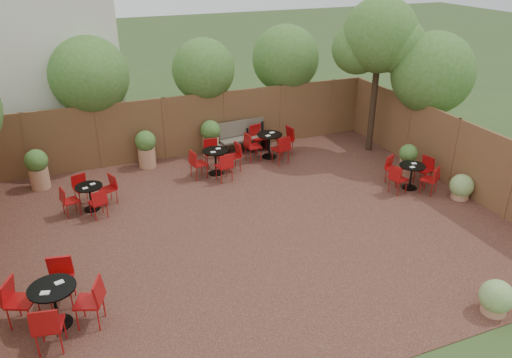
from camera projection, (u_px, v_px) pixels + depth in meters
name	position (u px, v px, depth m)	size (l,w,h in m)	color
ground	(254.00, 225.00, 12.22)	(80.00, 80.00, 0.00)	#354F23
courtyard_paving	(254.00, 225.00, 12.21)	(12.00, 10.00, 0.02)	#3B1B18
fence_back	(196.00, 125.00, 15.98)	(12.00, 0.08, 2.00)	brown
fence_right	(454.00, 153.00, 13.83)	(0.08, 10.00, 2.00)	brown
neighbour_building	(27.00, 23.00, 15.68)	(5.00, 4.00, 8.00)	silver
overhang_foliage	(138.00, 98.00, 12.56)	(15.84, 10.64, 2.80)	#386520
courtyard_tree	(380.00, 40.00, 15.14)	(2.54, 2.44, 4.88)	black
park_bench_left	(231.00, 140.00, 16.24)	(1.40, 0.54, 0.85)	brown
park_bench_right	(243.00, 136.00, 16.36)	(1.69, 0.71, 1.02)	brown
bistro_tables	(219.00, 188.00, 13.05)	(11.01, 7.43, 0.94)	black
planters	(182.00, 151.00, 14.94)	(10.64, 4.30, 1.17)	#AD7756
low_shrubs	(492.00, 237.00, 11.11)	(3.37, 4.51, 0.69)	#AD7756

